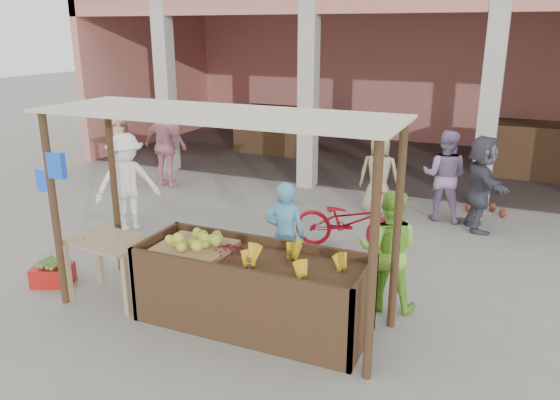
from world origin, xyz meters
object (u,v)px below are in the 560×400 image
at_px(vendor_blue, 285,232).
at_px(vendor_green, 389,247).
at_px(fruit_stall, 252,293).
at_px(red_crate, 53,275).
at_px(motorcycle, 349,220).
at_px(side_table, 110,250).

xyz_separation_m(vendor_blue, vendor_green, (1.33, -0.00, 0.02)).
bearing_deg(fruit_stall, red_crate, -177.44).
height_order(vendor_green, motorcycle, vendor_green).
height_order(side_table, vendor_green, vendor_green).
bearing_deg(side_table, red_crate, -171.45).
distance_m(side_table, motorcycle, 3.53).
bearing_deg(red_crate, vendor_green, -8.13).
relative_size(red_crate, vendor_green, 0.32).
bearing_deg(vendor_green, side_table, 11.56).
distance_m(fruit_stall, red_crate, 2.89).
distance_m(vendor_blue, vendor_green, 1.33).
relative_size(red_crate, vendor_blue, 0.32).
bearing_deg(vendor_green, fruit_stall, 30.12).
relative_size(side_table, vendor_green, 0.68).
relative_size(vendor_blue, motorcycle, 0.87).
bearing_deg(red_crate, fruit_stall, -21.05).
distance_m(red_crate, motorcycle, 4.23).
relative_size(fruit_stall, red_crate, 5.28).
bearing_deg(side_table, fruit_stall, 12.28).
bearing_deg(red_crate, motorcycle, 16.94).
xyz_separation_m(fruit_stall, red_crate, (-2.88, -0.13, -0.27)).
bearing_deg(vendor_blue, motorcycle, -115.27).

